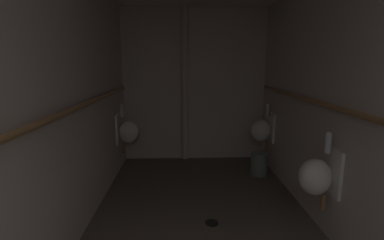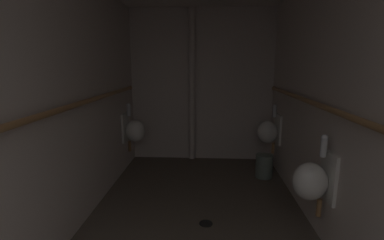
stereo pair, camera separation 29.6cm
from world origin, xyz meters
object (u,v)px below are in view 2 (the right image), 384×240
Objects in this scene: standpipe_back_wall at (192,87)px; waste_bin at (264,166)px; urinal_left_mid at (134,130)px; urinal_right_mid at (313,180)px; urinal_right_far at (269,131)px; floor_drain at (206,223)px.

standpipe_back_wall is 1.68m from waste_bin.
urinal_left_mid is 2.71m from urinal_right_mid.
urinal_right_far reaches higher than floor_drain.
floor_drain is at bearing -53.34° from urinal_left_mid.
urinal_right_far is 0.31× the size of standpipe_back_wall.
urinal_right_mid is 5.39× the size of floor_drain.
urinal_left_mid reaches higher than floor_drain.
standpipe_back_wall is 17.46× the size of floor_drain.
urinal_right_far is 0.53m from waste_bin.
urinal_right_mid is at bearing -90.00° from urinal_right_far.
standpipe_back_wall is at bearing 159.97° from urinal_right_far.
floor_drain is at bearing -82.64° from standpipe_back_wall.
standpipe_back_wall is at bearing 147.33° from waste_bin.
waste_bin is at bearing 56.64° from floor_drain.
floor_drain is (1.12, -1.50, -0.61)m from urinal_left_mid.
urinal_right_mid is at bearing -15.96° from floor_drain.
urinal_right_far is at bearing -20.03° from standpipe_back_wall.
standpipe_back_wall reaches higher than urinal_right_far.
waste_bin is (1.08, -0.69, -1.08)m from standpipe_back_wall.
urinal_right_mid is 0.31× the size of standpipe_back_wall.
urinal_left_mid is 0.31× the size of standpipe_back_wall.
waste_bin is (0.83, 1.26, 0.16)m from floor_drain.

